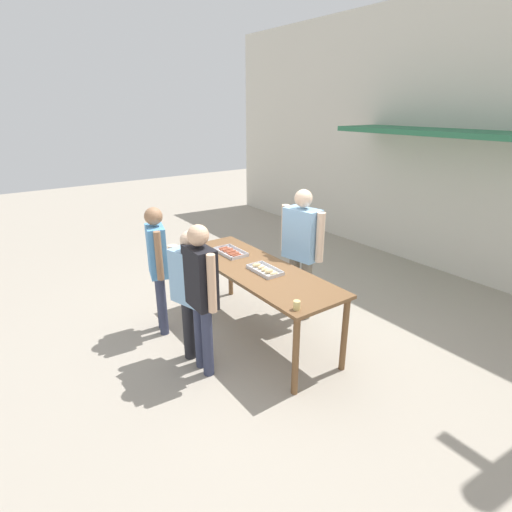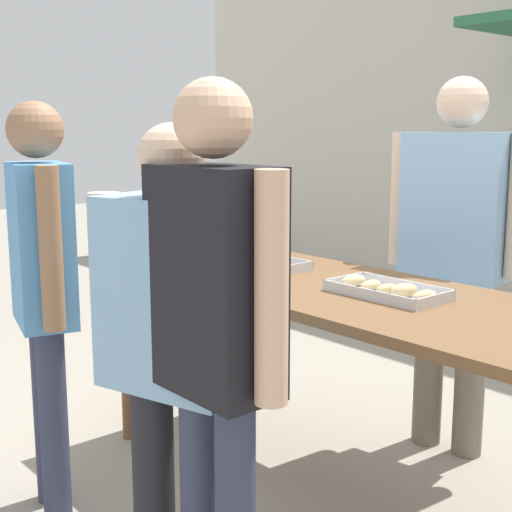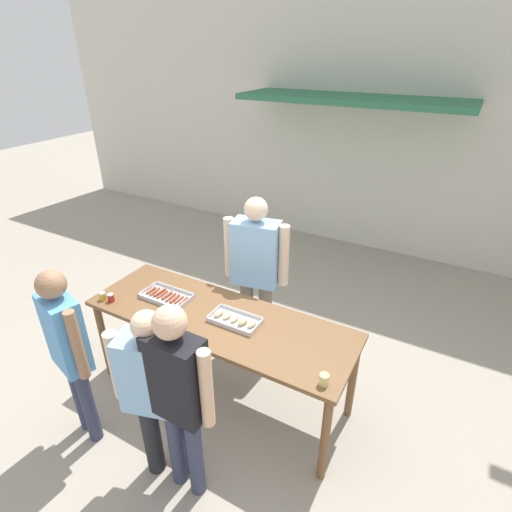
# 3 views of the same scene
# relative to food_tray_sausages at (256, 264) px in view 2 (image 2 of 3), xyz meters

# --- Properties ---
(ground_plane) EXTENTS (24.00, 24.00, 0.00)m
(ground_plane) POSITION_rel_food_tray_sausages_xyz_m (0.60, -0.01, -0.94)
(ground_plane) COLOR #A39989
(serving_table) EXTENTS (2.47, 0.83, 0.93)m
(serving_table) POSITION_rel_food_tray_sausages_xyz_m (0.60, -0.01, -0.12)
(serving_table) COLOR brown
(serving_table) RESTS_ON ground
(food_tray_sausages) EXTENTS (0.48, 0.27, 0.04)m
(food_tray_sausages) POSITION_rel_food_tray_sausages_xyz_m (0.00, 0.00, 0.00)
(food_tray_sausages) COLOR silver
(food_tray_sausages) RESTS_ON serving_table
(food_tray_buns) EXTENTS (0.45, 0.24, 0.06)m
(food_tray_buns) POSITION_rel_food_tray_sausages_xyz_m (0.77, -0.00, 0.01)
(food_tray_buns) COLOR silver
(food_tray_buns) RESTS_ON serving_table
(condiment_jar_mustard) EXTENTS (0.06, 0.06, 0.08)m
(condiment_jar_mustard) POSITION_rel_food_tray_sausages_xyz_m (-0.50, -0.32, 0.02)
(condiment_jar_mustard) COLOR gold
(condiment_jar_mustard) RESTS_ON serving_table
(condiment_jar_ketchup) EXTENTS (0.06, 0.06, 0.08)m
(condiment_jar_ketchup) POSITION_rel_food_tray_sausages_xyz_m (-0.42, -0.30, 0.02)
(condiment_jar_ketchup) COLOR #B22319
(condiment_jar_ketchup) RESTS_ON serving_table
(person_server_behind_table) EXTENTS (0.68, 0.34, 1.80)m
(person_server_behind_table) POSITION_rel_food_tray_sausages_xyz_m (0.55, 0.77, 0.12)
(person_server_behind_table) COLOR #756B5B
(person_server_behind_table) RESTS_ON ground
(person_customer_holding_hotdog) EXTENTS (0.52, 0.30, 1.66)m
(person_customer_holding_hotdog) POSITION_rel_food_tray_sausages_xyz_m (-0.17, -0.96, 0.06)
(person_customer_holding_hotdog) COLOR #333851
(person_customer_holding_hotdog) RESTS_ON ground
(person_customer_with_cup) EXTENTS (0.57, 0.22, 1.70)m
(person_customer_with_cup) POSITION_rel_food_tray_sausages_xyz_m (0.89, -0.92, 0.07)
(person_customer_with_cup) COLOR #333851
(person_customer_with_cup) RESTS_ON ground
(person_customer_waiting_in_line) EXTENTS (0.65, 0.38, 1.58)m
(person_customer_waiting_in_line) POSITION_rel_food_tray_sausages_xyz_m (0.67, -0.91, -0.02)
(person_customer_waiting_in_line) COLOR #232328
(person_customer_waiting_in_line) RESTS_ON ground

